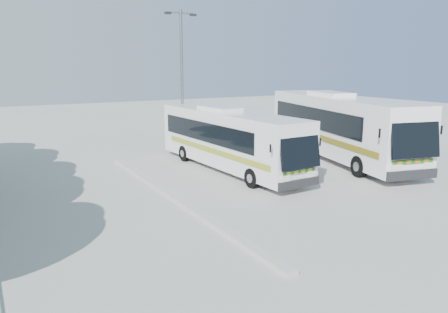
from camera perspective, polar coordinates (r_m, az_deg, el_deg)
ground at (r=17.75m, az=2.72°, el=-5.99°), size 100.00×100.00×0.00m
kerb_divider at (r=18.41m, az=-6.73°, el=-5.16°), size 0.40×16.00×0.15m
coach_main at (r=22.82m, az=0.64°, el=2.42°), size 2.81×11.21×3.08m
coach_adjacent at (r=26.35m, az=14.73°, el=3.99°), size 5.62×13.38×3.65m
lamppost at (r=27.02m, az=-5.52°, el=10.42°), size 2.12×0.45×8.65m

